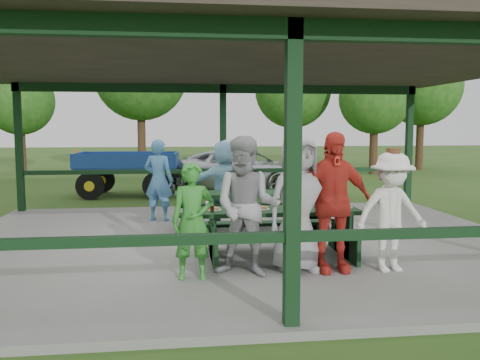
{
  "coord_description": "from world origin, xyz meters",
  "views": [
    {
      "loc": [
        -1.11,
        -8.64,
        2.08
      ],
      "look_at": [
        -0.09,
        -0.3,
        1.2
      ],
      "focal_mm": 38.0,
      "sensor_mm": 36.0,
      "label": 1
    }
  ],
  "objects": [
    {
      "name": "contestant_grey_mid",
      "position": [
        0.5,
        -1.97,
        1.04
      ],
      "size": [
        1.05,
        0.84,
        1.87
      ],
      "primitive_type": "imported",
      "rotation": [
        0.0,
        0.0,
        0.3
      ],
      "color": "gray",
      "rests_on": "concrete_slab"
    },
    {
      "name": "spectator_grey",
      "position": [
        1.36,
        1.62,
        0.83
      ],
      "size": [
        0.76,
        0.61,
        1.46
      ],
      "primitive_type": "imported",
      "rotation": [
        0.0,
        0.0,
        3.23
      ],
      "color": "gray",
      "rests_on": "concrete_slab"
    },
    {
      "name": "spectator_lblue",
      "position": [
        -0.18,
        1.57,
        0.96
      ],
      "size": [
        1.68,
        0.94,
        1.73
      ],
      "primitive_type": "imported",
      "rotation": [
        0.0,
        0.0,
        3.43
      ],
      "color": "#95CCE6",
      "rests_on": "concrete_slab"
    },
    {
      "name": "farm_trailer",
      "position": [
        -2.61,
        6.91,
        0.7
      ],
      "size": [
        4.06,
        1.95,
        1.41
      ],
      "rotation": [
        0.0,
        0.0,
        -0.07
      ],
      "color": "#1C449B",
      "rests_on": "ground"
    },
    {
      "name": "spectator_blue",
      "position": [
        -1.52,
        2.12,
        0.97
      ],
      "size": [
        0.74,
        0.61,
        1.73
      ],
      "primitive_type": "imported",
      "rotation": [
        0.0,
        0.0,
        2.77
      ],
      "color": "#4783B9",
      "rests_on": "concrete_slab"
    },
    {
      "name": "contestant_white_fedora",
      "position": [
        1.78,
        -2.08,
        0.92
      ],
      "size": [
        1.11,
        0.7,
        1.7
      ],
      "rotation": [
        0.0,
        0.0,
        0.09
      ],
      "color": "white",
      "rests_on": "concrete_slab"
    },
    {
      "name": "tree_mid",
      "position": [
        4.33,
        15.11,
        3.8
      ],
      "size": [
        3.59,
        3.59,
        5.61
      ],
      "color": "#352515",
      "rests_on": "ground"
    },
    {
      "name": "picnic_table_far",
      "position": [
        0.24,
        0.8,
        0.58
      ],
      "size": [
        2.84,
        1.39,
        0.75
      ],
      "color": "black",
      "rests_on": "concrete_slab"
    },
    {
      "name": "tree_far_right",
      "position": [
        10.58,
        14.8,
        4.01
      ],
      "size": [
        3.79,
        3.79,
        5.93
      ],
      "color": "#352515",
      "rests_on": "ground"
    },
    {
      "name": "contestant_grey_left",
      "position": [
        -0.21,
        -2.08,
        1.03
      ],
      "size": [
        1.08,
        0.96,
        1.86
      ],
      "primitive_type": "imported",
      "rotation": [
        0.0,
        0.0,
        -0.32
      ],
      "color": "#959598",
      "rests_on": "concrete_slab"
    },
    {
      "name": "pickup_truck",
      "position": [
        0.99,
        7.5,
        0.69
      ],
      "size": [
        5.45,
        3.99,
        1.38
      ],
      "primitive_type": "imported",
      "rotation": [
        0.0,
        0.0,
        1.18
      ],
      "color": "silver",
      "rests_on": "ground"
    },
    {
      "name": "ground",
      "position": [
        0.0,
        0.0,
        0.0
      ],
      "size": [
        90.0,
        90.0,
        0.0
      ],
      "primitive_type": "plane",
      "color": "#29531A",
      "rests_on": "ground"
    },
    {
      "name": "contestant_green",
      "position": [
        -0.93,
        -2.12,
        0.86
      ],
      "size": [
        0.58,
        0.4,
        1.53
      ],
      "primitive_type": "imported",
      "rotation": [
        0.0,
        0.0,
        -0.06
      ],
      "color": "#31882C",
      "rests_on": "concrete_slab"
    },
    {
      "name": "tree_far_left",
      "position": [
        -8.12,
        15.37,
        3.22
      ],
      "size": [
        3.05,
        3.05,
        4.76
      ],
      "color": "#352515",
      "rests_on": "ground"
    },
    {
      "name": "contestant_red",
      "position": [
        0.97,
        -1.99,
        1.06
      ],
      "size": [
        1.14,
        0.5,
        1.92
      ],
      "primitive_type": "imported",
      "rotation": [
        0.0,
        0.0,
        0.03
      ],
      "color": "red",
      "rests_on": "concrete_slab"
    },
    {
      "name": "pavilion_structure",
      "position": [
        0.0,
        0.0,
        3.17
      ],
      "size": [
        10.6,
        8.6,
        3.24
      ],
      "color": "black",
      "rests_on": "concrete_slab"
    },
    {
      "name": "picnic_table_near",
      "position": [
        0.4,
        -1.2,
        0.57
      ],
      "size": [
        2.38,
        1.39,
        0.75
      ],
      "color": "black",
      "rests_on": "concrete_slab"
    },
    {
      "name": "tree_left",
      "position": [
        -2.72,
        14.72,
        4.43
      ],
      "size": [
        4.18,
        4.18,
        6.54
      ],
      "color": "#352515",
      "rests_on": "ground"
    },
    {
      "name": "concrete_slab",
      "position": [
        0.0,
        0.0,
        0.05
      ],
      "size": [
        10.0,
        8.0,
        0.1
      ],
      "primitive_type": "cube",
      "color": "slate",
      "rests_on": "ground"
    },
    {
      "name": "table_setting",
      "position": [
        0.24,
        -1.18,
        0.88
      ],
      "size": [
        2.25,
        0.45,
        0.1
      ],
      "color": "white",
      "rests_on": "picnic_table_near"
    },
    {
      "name": "tree_right",
      "position": [
        7.51,
        12.97,
        3.31
      ],
      "size": [
        3.13,
        3.13,
        4.9
      ],
      "color": "#352515",
      "rests_on": "ground"
    }
  ]
}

